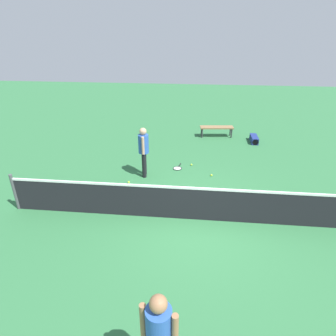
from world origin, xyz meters
The scene contains 10 objects.
ground_plane centered at (0.00, 0.00, 0.00)m, with size 40.00×40.00×0.00m, color #2D6B3D.
court_net centered at (0.00, 0.00, 0.50)m, with size 10.09×0.09×1.07m.
player_near_side centered at (1.85, -2.33, 1.01)m, with size 0.38×0.53×1.70m.
player_far_side centered at (0.52, 3.91, 1.01)m, with size 0.53×0.41×1.70m.
tennis_racket_near_player centered at (0.76, -2.99, 0.01)m, with size 0.38×0.61×0.03m.
tennis_ball_near_player centered at (2.27, -1.74, 0.03)m, with size 0.07×0.07×0.07m, color #C6E033.
tennis_ball_by_net centered at (0.27, -3.28, 0.03)m, with size 0.07×0.07×0.07m, color #C6E033.
tennis_ball_midcourt centered at (-0.43, -2.51, 0.03)m, with size 0.07×0.07×0.07m, color #C6E033.
courtside_bench centered at (-0.77, -6.49, 0.42)m, with size 1.53×0.55×0.48m.
equipment_bag centered at (-2.39, -5.91, 0.14)m, with size 0.29×0.80×0.28m.
Camera 1 is at (0.16, 6.25, 4.57)m, focal length 30.68 mm.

